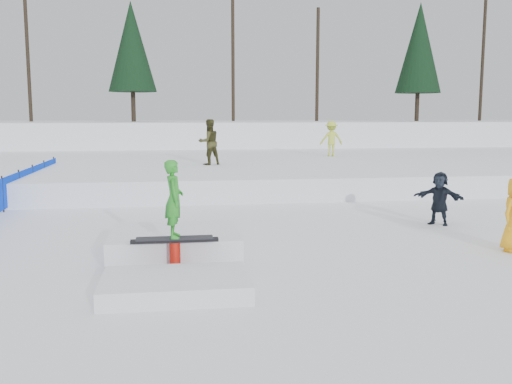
{
  "coord_description": "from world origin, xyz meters",
  "views": [
    {
      "loc": [
        -1.44,
        -11.21,
        2.94
      ],
      "look_at": [
        0.5,
        2.0,
        1.1
      ],
      "focal_mm": 40.0,
      "sensor_mm": 36.0,
      "label": 1
    }
  ],
  "objects": [
    {
      "name": "walker_olive",
      "position": [
        0.08,
        12.75,
        1.75
      ],
      "size": [
        1.12,
        1.01,
        1.91
      ],
      "primitive_type": "imported",
      "rotation": [
        0.0,
        0.0,
        3.51
      ],
      "color": "#343417",
      "rests_on": "snow_midrise"
    },
    {
      "name": "treeline",
      "position": [
        6.18,
        28.28,
        7.45
      ],
      "size": [
        40.24,
        4.22,
        10.5
      ],
      "color": "black",
      "rests_on": "snow_berm"
    },
    {
      "name": "spectator_dark",
      "position": [
        5.55,
        2.88,
        0.71
      ],
      "size": [
        1.26,
        1.18,
        1.42
      ],
      "primitive_type": "imported",
      "rotation": [
        0.0,
        0.0,
        -0.72
      ],
      "color": "black",
      "rests_on": "ground"
    },
    {
      "name": "snow_berm",
      "position": [
        0.0,
        30.0,
        1.2
      ],
      "size": [
        60.0,
        14.0,
        2.4
      ],
      "primitive_type": "cube",
      "color": "white",
      "rests_on": "ground"
    },
    {
      "name": "walker_ygreen",
      "position": [
        6.5,
        16.76,
        1.68
      ],
      "size": [
        1.17,
        0.71,
        1.77
      ],
      "primitive_type": "imported",
      "rotation": [
        0.0,
        0.0,
        3.09
      ],
      "color": "#BFD439",
      "rests_on": "snow_midrise"
    },
    {
      "name": "jib_rail_feature",
      "position": [
        -1.43,
        -0.29,
        0.3
      ],
      "size": [
        2.6,
        4.4,
        2.11
      ],
      "color": "white",
      "rests_on": "ground"
    },
    {
      "name": "ground",
      "position": [
        0.0,
        0.0,
        0.0
      ],
      "size": [
        120.0,
        120.0,
        0.0
      ],
      "primitive_type": "plane",
      "color": "white"
    },
    {
      "name": "safety_fence",
      "position": [
        -6.5,
        6.6,
        0.55
      ],
      "size": [
        0.05,
        16.0,
        1.1
      ],
      "color": "#0131E1",
      "rests_on": "ground"
    },
    {
      "name": "snow_midrise",
      "position": [
        0.0,
        16.0,
        0.4
      ],
      "size": [
        50.0,
        18.0,
        0.8
      ],
      "primitive_type": "cube",
      "color": "white",
      "rests_on": "ground"
    }
  ]
}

